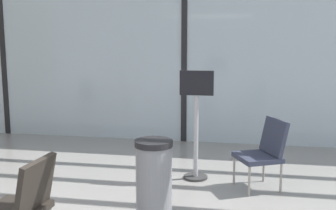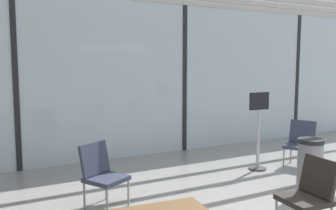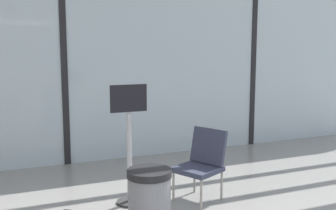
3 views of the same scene
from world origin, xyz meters
name	(u,v)px [view 2 (image 2 of 3)]	position (x,y,z in m)	size (l,w,h in m)	color
glass_curtain_wall	(184,79)	(0.00, 5.20, 1.62)	(14.00, 0.08, 3.24)	silver
window_mullion_0	(15,83)	(-3.50, 5.20, 1.62)	(0.10, 0.12, 3.24)	black
window_mullion_1	(184,79)	(0.00, 5.20, 1.62)	(0.10, 0.12, 3.24)	black
window_mullion_2	(296,77)	(3.50, 5.20, 1.62)	(0.10, 0.12, 3.24)	black
parked_airplane	(58,66)	(-1.55, 11.33, 1.88)	(10.71, 3.77, 3.77)	silver
lounge_chair_0	(101,171)	(-2.66, 2.85, 0.49)	(0.67, 0.69, 0.87)	#33384C
lounge_chair_1	(300,141)	(1.31, 3.00, 0.49)	(0.68, 0.66, 0.87)	#33384C
lounge_chair_2	(310,191)	(-0.77, 0.97, 0.49)	(0.56, 0.51, 0.87)	#28231E
trash_bin	(310,167)	(0.18, 1.79, 0.43)	(0.38, 0.38, 0.86)	slate
info_sign	(258,133)	(0.44, 3.21, 0.68)	(0.44, 0.32, 1.44)	#333333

